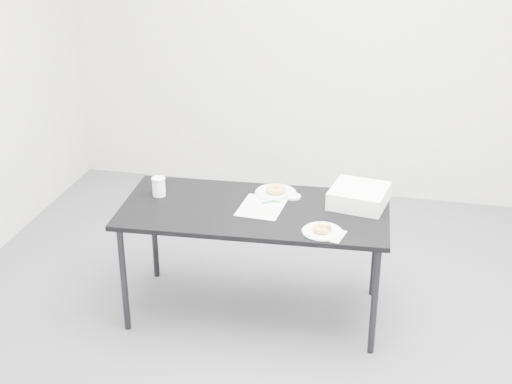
% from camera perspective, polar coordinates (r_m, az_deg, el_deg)
% --- Properties ---
extents(floor, '(4.00, 4.00, 0.00)m').
position_cam_1_polar(floor, '(4.27, 0.41, -10.59)').
color(floor, '#535359').
rests_on(floor, ground).
extents(wall_back, '(4.00, 0.02, 2.70)m').
position_cam_1_polar(wall_back, '(5.58, 4.89, 12.99)').
color(wall_back, silver).
rests_on(wall_back, floor).
extents(table, '(1.56, 0.80, 0.69)m').
position_cam_1_polar(table, '(4.07, -0.12, -1.96)').
color(table, black).
rests_on(table, floor).
extents(scorecard, '(0.26, 0.32, 0.00)m').
position_cam_1_polar(scorecard, '(4.06, 0.45, -1.19)').
color(scorecard, silver).
rests_on(scorecard, table).
extents(logo_patch, '(0.05, 0.05, 0.00)m').
position_cam_1_polar(logo_patch, '(4.13, 1.74, -0.70)').
color(logo_patch, green).
rests_on(logo_patch, scorecard).
extents(pen, '(0.12, 0.10, 0.01)m').
position_cam_1_polar(pen, '(4.12, 1.45, -0.70)').
color(pen, '#0C8560').
rests_on(pen, scorecard).
extents(napkin, '(0.18, 0.18, 0.00)m').
position_cam_1_polar(napkin, '(3.78, 5.89, -3.40)').
color(napkin, silver).
rests_on(napkin, table).
extents(plate_near, '(0.22, 0.22, 0.01)m').
position_cam_1_polar(plate_near, '(3.80, 5.31, -3.16)').
color(plate_near, silver).
rests_on(plate_near, napkin).
extents(donut_near, '(0.13, 0.13, 0.03)m').
position_cam_1_polar(donut_near, '(3.79, 5.32, -2.90)').
color(donut_near, gold).
rests_on(donut_near, plate_near).
extents(plate_far, '(0.24, 0.24, 0.01)m').
position_cam_1_polar(plate_far, '(4.24, 1.58, -0.04)').
color(plate_far, silver).
rests_on(plate_far, table).
extents(donut_far, '(0.15, 0.15, 0.04)m').
position_cam_1_polar(donut_far, '(4.23, 1.58, 0.23)').
color(donut_far, gold).
rests_on(donut_far, plate_far).
extents(coffee_cup, '(0.08, 0.08, 0.11)m').
position_cam_1_polar(coffee_cup, '(4.22, -7.79, 0.43)').
color(coffee_cup, white).
rests_on(coffee_cup, table).
extents(cup_lid, '(0.09, 0.09, 0.01)m').
position_cam_1_polar(cup_lid, '(4.18, 2.98, -0.37)').
color(cup_lid, silver).
rests_on(cup_lid, table).
extents(bakery_box, '(0.35, 0.35, 0.10)m').
position_cam_1_polar(bakery_box, '(4.12, 8.24, -0.32)').
color(bakery_box, white).
rests_on(bakery_box, table).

